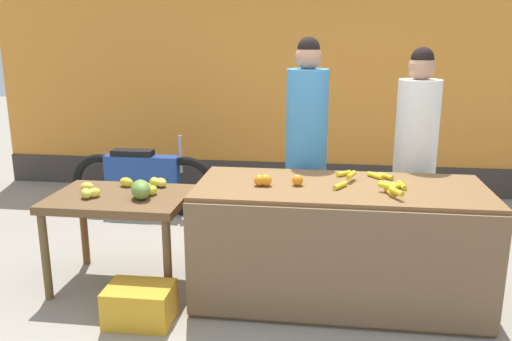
% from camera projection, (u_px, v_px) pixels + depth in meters
% --- Properties ---
extents(ground_plane, '(24.00, 24.00, 0.00)m').
position_uv_depth(ground_plane, '(287.00, 293.00, 3.95)').
color(ground_plane, gray).
extents(market_wall_back, '(7.72, 0.23, 3.10)m').
position_uv_depth(market_wall_back, '(307.00, 67.00, 6.28)').
color(market_wall_back, orange).
rests_on(market_wall_back, ground).
extents(fruit_stall_counter, '(2.03, 0.88, 0.86)m').
position_uv_depth(fruit_stall_counter, '(338.00, 243.00, 3.78)').
color(fruit_stall_counter, brown).
rests_on(fruit_stall_counter, ground).
extents(side_table_wooden, '(1.01, 0.72, 0.72)m').
position_uv_depth(side_table_wooden, '(120.00, 207.00, 3.96)').
color(side_table_wooden, brown).
rests_on(side_table_wooden, ground).
extents(banana_bunch_pile, '(0.50, 0.66, 0.07)m').
position_uv_depth(banana_bunch_pile, '(375.00, 182.00, 3.67)').
color(banana_bunch_pile, gold).
rests_on(banana_bunch_pile, fruit_stall_counter).
extents(orange_pile, '(0.34, 0.12, 0.08)m').
position_uv_depth(orange_pile, '(274.00, 180.00, 3.67)').
color(orange_pile, orange).
rests_on(orange_pile, fruit_stall_counter).
extents(mango_papaya_pile, '(0.64, 0.52, 0.14)m').
position_uv_depth(mango_papaya_pile, '(133.00, 188.00, 3.92)').
color(mango_papaya_pile, yellow).
rests_on(mango_papaya_pile, side_table_wooden).
extents(vendor_woman_blue_shirt, '(0.34, 0.34, 1.88)m').
position_uv_depth(vendor_woman_blue_shirt, '(306.00, 152.00, 4.35)').
color(vendor_woman_blue_shirt, '#33333D').
rests_on(vendor_woman_blue_shirt, ground).
extents(vendor_woman_white_shirt, '(0.34, 0.34, 1.80)m').
position_uv_depth(vendor_woman_white_shirt, '(415.00, 158.00, 4.29)').
color(vendor_woman_white_shirt, '#33333D').
rests_on(vendor_woman_white_shirt, ground).
extents(parked_motorcycle, '(1.60, 0.18, 0.88)m').
position_uv_depth(parked_motorcycle, '(143.00, 178.00, 5.63)').
color(parked_motorcycle, black).
rests_on(parked_motorcycle, ground).
extents(produce_crate, '(0.44, 0.32, 0.26)m').
position_uv_depth(produce_crate, '(140.00, 304.00, 3.53)').
color(produce_crate, gold).
rests_on(produce_crate, ground).
extents(produce_sack, '(0.46, 0.43, 0.55)m').
position_uv_depth(produce_sack, '(234.00, 224.00, 4.61)').
color(produce_sack, tan).
rests_on(produce_sack, ground).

